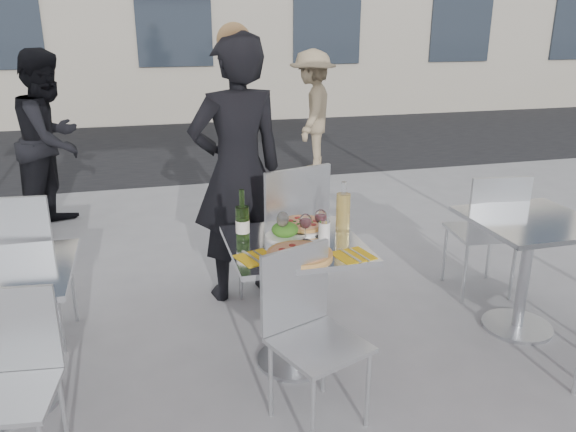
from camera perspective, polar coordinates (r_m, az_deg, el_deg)
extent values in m
plane|color=gray|center=(3.40, 0.67, -14.51)|extent=(80.00, 80.00, 0.00)
cube|color=black|center=(9.45, -9.95, 7.25)|extent=(24.00, 5.00, 0.00)
cylinder|color=#B7BABF|center=(3.39, 0.67, -14.34)|extent=(0.44, 0.44, 0.02)
cylinder|color=#B7BABF|center=(3.21, 0.69, -8.99)|extent=(0.07, 0.07, 0.72)
cube|color=silver|center=(3.05, 0.72, -2.93)|extent=(0.72, 0.72, 0.03)
cylinder|color=#B7BABF|center=(3.39, -25.79, -16.54)|extent=(0.44, 0.44, 0.02)
cylinder|color=#B7BABF|center=(3.20, -26.71, -11.26)|extent=(0.07, 0.07, 0.72)
cylinder|color=#B7BABF|center=(4.00, 22.21, -10.30)|extent=(0.44, 0.44, 0.02)
cylinder|color=#B7BABF|center=(3.85, 22.87, -5.62)|extent=(0.07, 0.07, 0.72)
cube|color=silver|center=(3.72, 23.58, -0.49)|extent=(0.72, 0.72, 0.03)
cylinder|color=silver|center=(4.16, 0.12, -4.00)|extent=(0.03, 0.03, 0.50)
cylinder|color=silver|center=(3.98, -4.85, -5.16)|extent=(0.03, 0.03, 0.50)
cylinder|color=silver|center=(3.85, 3.24, -5.99)|extent=(0.03, 0.03, 0.50)
cylinder|color=silver|center=(3.66, -2.01, -7.37)|extent=(0.03, 0.03, 0.50)
cube|color=silver|center=(3.80, -0.89, -1.98)|extent=(0.58, 0.58, 0.03)
cube|color=silver|center=(3.53, 1.01, 0.92)|extent=(0.46, 0.16, 0.50)
cylinder|color=silver|center=(2.66, 2.53, -19.69)|extent=(0.02, 0.02, 0.42)
cylinder|color=silver|center=(2.84, 8.12, -17.05)|extent=(0.02, 0.02, 0.42)
cylinder|color=silver|center=(2.88, -1.78, -16.30)|extent=(0.02, 0.02, 0.42)
cylinder|color=silver|center=(3.05, 3.64, -14.14)|extent=(0.02, 0.02, 0.42)
cube|color=silver|center=(2.73, 3.21, -12.98)|extent=(0.51, 0.51, 0.02)
cube|color=silver|center=(2.76, 0.72, -7.28)|extent=(0.38, 0.16, 0.42)
cylinder|color=silver|center=(3.95, -21.02, -6.82)|extent=(0.03, 0.03, 0.48)
cylinder|color=silver|center=(4.05, -26.40, -6.93)|extent=(0.03, 0.03, 0.48)
cylinder|color=silver|center=(3.61, -22.18, -9.45)|extent=(0.03, 0.03, 0.48)
cube|color=silver|center=(3.72, -24.94, -4.65)|extent=(0.49, 0.49, 0.03)
cube|color=silver|center=(3.43, -26.47, -2.18)|extent=(0.45, 0.07, 0.48)
cylinder|color=silver|center=(2.89, -21.84, -17.93)|extent=(0.02, 0.02, 0.40)
cube|color=silver|center=(2.70, -26.61, -16.19)|extent=(0.41, 0.41, 0.02)
cube|color=silver|center=(2.74, -26.10, -10.31)|extent=(0.37, 0.07, 0.40)
cylinder|color=silver|center=(4.57, 19.74, -3.39)|extent=(0.02, 0.02, 0.45)
cylinder|color=silver|center=(4.42, 15.61, -3.70)|extent=(0.02, 0.02, 0.45)
cylinder|color=silver|center=(4.28, 21.86, -5.16)|extent=(0.02, 0.02, 0.45)
cylinder|color=silver|center=(4.12, 17.50, -5.57)|extent=(0.02, 0.02, 0.45)
cube|color=silver|center=(4.26, 19.01, -1.54)|extent=(0.47, 0.47, 0.02)
cube|color=silver|center=(4.01, 20.65, 0.62)|extent=(0.42, 0.08, 0.45)
imported|color=black|center=(3.85, -5.14, 4.51)|extent=(0.74, 0.55, 1.83)
imported|color=black|center=(5.75, -22.92, 7.08)|extent=(0.89, 0.99, 1.67)
imported|color=#937E5E|center=(7.41, 2.47, 10.52)|extent=(0.94, 1.17, 1.58)
cylinder|color=tan|center=(2.87, 1.19, -3.86)|extent=(0.34, 0.34, 0.02)
cylinder|color=beige|center=(2.87, 1.19, -3.68)|extent=(0.30, 0.30, 0.00)
cylinder|color=white|center=(3.27, 1.52, -1.05)|extent=(0.32, 0.32, 0.01)
cylinder|color=tan|center=(3.26, 1.53, -0.80)|extent=(0.28, 0.28, 0.02)
cylinder|color=beige|center=(3.26, 1.53, -0.63)|extent=(0.24, 0.24, 0.00)
cylinder|color=white|center=(3.12, -0.31, -2.05)|extent=(0.22, 0.22, 0.01)
ellipsoid|color=#246719|center=(3.10, -0.31, -1.38)|extent=(0.15, 0.15, 0.08)
sphere|color=#B21914|center=(3.13, 0.30, -1.02)|extent=(0.03, 0.03, 0.03)
cylinder|color=#2B491B|center=(3.03, -4.64, -0.87)|extent=(0.07, 0.07, 0.20)
cone|color=#2B491B|center=(2.99, -4.69, 0.93)|extent=(0.07, 0.07, 0.03)
cylinder|color=#2B491B|center=(2.98, -4.71, 1.75)|extent=(0.03, 0.03, 0.10)
cylinder|color=silver|center=(3.03, -4.64, -1.05)|extent=(0.07, 0.07, 0.07)
cylinder|color=#DABB5D|center=(3.19, 5.61, 0.36)|extent=(0.08, 0.08, 0.22)
cylinder|color=white|center=(3.15, 5.69, 2.77)|extent=(0.03, 0.03, 0.08)
cylinder|color=white|center=(3.10, 3.70, -1.43)|extent=(0.06, 0.06, 0.09)
cylinder|color=silver|center=(3.08, 3.72, -0.51)|extent=(0.06, 0.06, 0.02)
cylinder|color=white|center=(3.09, -0.54, -2.35)|extent=(0.06, 0.06, 0.00)
cylinder|color=white|center=(3.07, -0.55, -1.60)|extent=(0.01, 0.01, 0.09)
ellipsoid|color=white|center=(3.05, -0.55, -0.37)|extent=(0.07, 0.07, 0.08)
ellipsoid|color=beige|center=(3.05, -0.55, -0.55)|extent=(0.05, 0.05, 0.05)
cylinder|color=white|center=(3.10, -0.53, -2.28)|extent=(0.06, 0.06, 0.00)
cylinder|color=white|center=(3.08, -0.53, -1.53)|extent=(0.01, 0.01, 0.09)
ellipsoid|color=white|center=(3.06, -0.53, -0.30)|extent=(0.07, 0.07, 0.08)
ellipsoid|color=beige|center=(3.06, -0.53, -0.48)|extent=(0.05, 0.05, 0.05)
cylinder|color=white|center=(3.06, 1.76, -2.52)|extent=(0.06, 0.06, 0.00)
cylinder|color=white|center=(3.05, 1.77, -1.77)|extent=(0.01, 0.01, 0.09)
ellipsoid|color=white|center=(3.02, 1.79, -0.53)|extent=(0.07, 0.07, 0.08)
ellipsoid|color=#4D0B11|center=(3.03, 1.78, -0.71)|extent=(0.05, 0.05, 0.05)
cylinder|color=white|center=(3.14, 3.31, -2.01)|extent=(0.06, 0.06, 0.00)
cylinder|color=white|center=(3.12, 3.32, -1.28)|extent=(0.01, 0.01, 0.09)
ellipsoid|color=white|center=(3.10, 3.35, -0.06)|extent=(0.07, 0.07, 0.08)
ellipsoid|color=#4D0B11|center=(3.10, 3.34, -0.24)|extent=(0.05, 0.05, 0.05)
cube|color=gold|center=(2.85, -3.26, -4.25)|extent=(0.23, 0.23, 0.00)
cube|color=#B7BABF|center=(2.84, -3.66, -4.21)|extent=(0.08, 0.19, 0.00)
cube|color=#B7BABF|center=(2.85, -2.67, -4.11)|extent=(0.07, 0.17, 0.00)
cube|color=gold|center=(2.89, 6.65, -3.99)|extent=(0.21, 0.21, 0.00)
cube|color=#B7BABF|center=(2.88, 6.28, -3.96)|extent=(0.06, 0.20, 0.00)
cube|color=#B7BABF|center=(2.90, 7.20, -3.85)|extent=(0.05, 0.18, 0.00)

